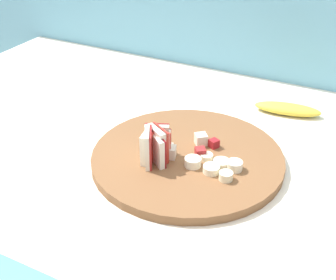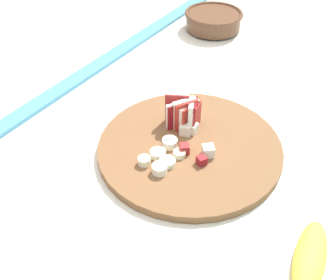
# 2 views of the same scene
# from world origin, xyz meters

# --- Properties ---
(cutting_board) EXTENTS (0.35, 0.35, 0.02)m
(cutting_board) POSITION_xyz_m (-0.02, -0.03, 0.94)
(cutting_board) COLOR brown
(cutting_board) RESTS_ON tiled_countertop
(apple_wedge_fan) EXTENTS (0.06, 0.07, 0.07)m
(apple_wedge_fan) POSITION_xyz_m (-0.07, -0.07, 0.98)
(apple_wedge_fan) COLOR #B22D23
(apple_wedge_fan) RESTS_ON cutting_board
(apple_dice_pile) EXTENTS (0.09, 0.09, 0.02)m
(apple_dice_pile) POSITION_xyz_m (-0.03, -0.02, 0.96)
(apple_dice_pile) COLOR #A32323
(apple_dice_pile) RESTS_ON cutting_board
(banana_slice_rows) EXTENTS (0.09, 0.06, 0.02)m
(banana_slice_rows) POSITION_xyz_m (0.04, -0.05, 0.95)
(banana_slice_rows) COLOR white
(banana_slice_rows) RESTS_ON cutting_board
(ceramic_bowl) EXTENTS (0.17, 0.17, 0.05)m
(ceramic_bowl) POSITION_xyz_m (-0.52, -0.24, 0.96)
(ceramic_bowl) COLOR brown
(ceramic_bowl) RESTS_ON tiled_countertop
(banana_peel) EXTENTS (0.15, 0.07, 0.02)m
(banana_peel) POSITION_xyz_m (0.09, 0.24, 0.94)
(banana_peel) COLOR gold
(banana_peel) RESTS_ON tiled_countertop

